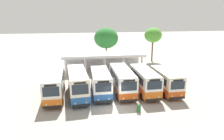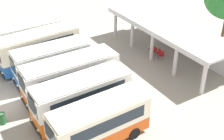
{
  "view_description": "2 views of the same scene",
  "coord_description": "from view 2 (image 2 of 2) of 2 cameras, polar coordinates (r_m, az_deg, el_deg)",
  "views": [
    {
      "loc": [
        -3.62,
        -20.96,
        10.88
      ],
      "look_at": [
        0.67,
        8.58,
        2.32
      ],
      "focal_mm": 32.71,
      "sensor_mm": 36.0,
      "label": 1
    },
    {
      "loc": [
        20.77,
        -2.53,
        14.52
      ],
      "look_at": [
        2.13,
        8.72,
        1.53
      ],
      "focal_mm": 47.39,
      "sensor_mm": 36.0,
      "label": 2
    }
  ],
  "objects": [
    {
      "name": "waiting_chair_end_by_column",
      "position": [
        31.57,
        7.67,
        4.21
      ],
      "size": [
        0.46,
        0.46,
        0.86
      ],
      "color": "slate",
      "rests_on": "ground"
    },
    {
      "name": "city_bus_fifth_blue",
      "position": [
        21.78,
        -5.88,
        -5.05
      ],
      "size": [
        2.56,
        7.52,
        3.29
      ],
      "color": "black",
      "rests_on": "ground"
    },
    {
      "name": "city_bus_far_end_green",
      "position": [
        19.64,
        -2.48,
        -9.9
      ],
      "size": [
        2.57,
        6.92,
        3.09
      ],
      "color": "black",
      "rests_on": "ground"
    },
    {
      "name": "city_bus_second_in_row",
      "position": [
        29.05,
        -13.96,
        4.15
      ],
      "size": [
        3.0,
        8.02,
        3.49
      ],
      "color": "black",
      "rests_on": "ground"
    },
    {
      "name": "city_bus_nearest_orange",
      "position": [
        31.76,
        -15.51,
        6.11
      ],
      "size": [
        2.58,
        7.93,
        3.31
      ],
      "color": "black",
      "rests_on": "ground"
    },
    {
      "name": "litter_bin_apron",
      "position": [
        23.25,
        -20.41,
        -8.74
      ],
      "size": [
        0.49,
        0.49,
        0.9
      ],
      "color": "#266633",
      "rests_on": "ground"
    },
    {
      "name": "waiting_chair_middle_seat",
      "position": [
        30.83,
        9.03,
        3.41
      ],
      "size": [
        0.46,
        0.46,
        0.86
      ],
      "color": "slate",
      "rests_on": "ground"
    },
    {
      "name": "city_bus_fourth_amber",
      "position": [
        24.24,
        -7.98,
        -1.07
      ],
      "size": [
        2.54,
        8.04,
        3.32
      ],
      "color": "black",
      "rests_on": "ground"
    },
    {
      "name": "waiting_chair_second_from_end",
      "position": [
        31.14,
        8.21,
        3.78
      ],
      "size": [
        0.46,
        0.46,
        0.86
      ],
      "color": "slate",
      "rests_on": "ground"
    },
    {
      "name": "terminal_canopy",
      "position": [
        30.7,
        11.31,
        7.26
      ],
      "size": [
        15.16,
        4.68,
        3.4
      ],
      "color": "silver",
      "rests_on": "ground"
    },
    {
      "name": "city_bus_middle_cream",
      "position": [
        26.56,
        -11.61,
        1.55
      ],
      "size": [
        2.47,
        6.77,
        3.28
      ],
      "color": "black",
      "rests_on": "ground"
    },
    {
      "name": "ground_plane",
      "position": [
        25.47,
        -19.75,
        -6.05
      ],
      "size": [
        180.0,
        180.0,
        0.0
      ],
      "primitive_type": "plane",
      "color": "#A39E93"
    },
    {
      "name": "waiting_chair_fourth_seat",
      "position": [
        30.41,
        9.59,
        2.95
      ],
      "size": [
        0.46,
        0.46,
        0.86
      ],
      "color": "slate",
      "rests_on": "ground"
    }
  ]
}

